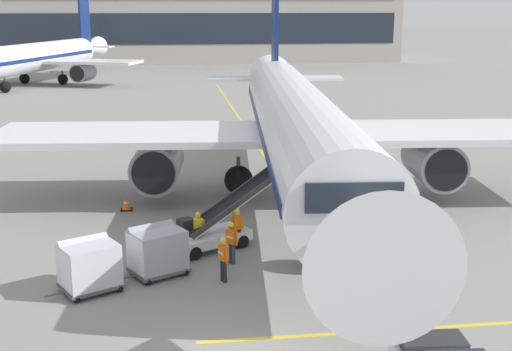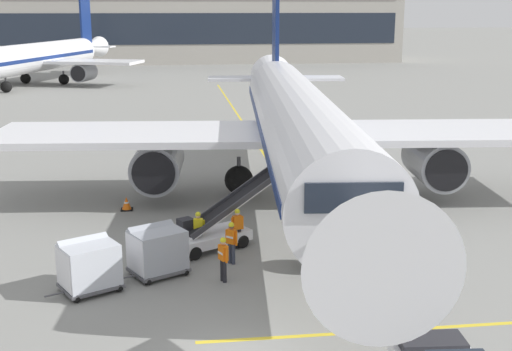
{
  "view_description": "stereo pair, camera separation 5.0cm",
  "coord_description": "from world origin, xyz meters",
  "px_view_note": "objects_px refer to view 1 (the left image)",
  "views": [
    {
      "loc": [
        -1.72,
        -17.58,
        10.03
      ],
      "look_at": [
        1.79,
        8.99,
        3.3
      ],
      "focal_mm": 47.44,
      "sensor_mm": 36.0,
      "label": 1
    },
    {
      "loc": [
        -1.67,
        -17.58,
        10.03
      ],
      "look_at": [
        1.79,
        8.99,
        3.3
      ],
      "focal_mm": 47.44,
      "sensor_mm": 36.0,
      "label": 2
    }
  ],
  "objects_px": {
    "parked_airplane": "(296,124)",
    "ground_crew_by_carts": "(223,256)",
    "baggage_cart_lead": "(157,250)",
    "ground_crew_wingwalker": "(237,226)",
    "safety_cone_engine_keepout": "(126,204)",
    "distant_airplane": "(39,58)",
    "ground_crew_by_loader": "(198,229)",
    "ground_crew_marshaller": "(231,240)",
    "baggage_cart_second": "(89,265)",
    "belt_loader": "(214,228)"
  },
  "relations": [
    {
      "from": "parked_airplane",
      "to": "ground_crew_by_carts",
      "type": "relative_size",
      "value": 24.23
    },
    {
      "from": "baggage_cart_lead",
      "to": "ground_crew_wingwalker",
      "type": "relative_size",
      "value": 1.59
    },
    {
      "from": "safety_cone_engine_keepout",
      "to": "distant_airplane",
      "type": "height_order",
      "value": "distant_airplane"
    },
    {
      "from": "safety_cone_engine_keepout",
      "to": "parked_airplane",
      "type": "bearing_deg",
      "value": 7.19
    },
    {
      "from": "ground_crew_by_loader",
      "to": "ground_crew_by_carts",
      "type": "height_order",
      "value": "same"
    },
    {
      "from": "ground_crew_marshaller",
      "to": "ground_crew_wingwalker",
      "type": "distance_m",
      "value": 1.82
    },
    {
      "from": "parked_airplane",
      "to": "distant_airplane",
      "type": "distance_m",
      "value": 62.01
    },
    {
      "from": "ground_crew_by_carts",
      "to": "ground_crew_marshaller",
      "type": "relative_size",
      "value": 1.0
    },
    {
      "from": "distant_airplane",
      "to": "ground_crew_by_loader",
      "type": "bearing_deg",
      "value": -75.0
    },
    {
      "from": "baggage_cart_second",
      "to": "ground_crew_marshaller",
      "type": "distance_m",
      "value": 5.69
    },
    {
      "from": "baggage_cart_lead",
      "to": "ground_crew_by_carts",
      "type": "relative_size",
      "value": 1.59
    },
    {
      "from": "belt_loader",
      "to": "ground_crew_by_loader",
      "type": "height_order",
      "value": "belt_loader"
    },
    {
      "from": "ground_crew_by_loader",
      "to": "safety_cone_engine_keepout",
      "type": "distance_m",
      "value": 7.32
    },
    {
      "from": "ground_crew_by_loader",
      "to": "ground_crew_by_carts",
      "type": "xyz_separation_m",
      "value": [
        0.77,
        -3.32,
        0.0
      ]
    },
    {
      "from": "baggage_cart_lead",
      "to": "ground_crew_by_carts",
      "type": "height_order",
      "value": "baggage_cart_lead"
    },
    {
      "from": "ground_crew_marshaller",
      "to": "distant_airplane",
      "type": "distance_m",
      "value": 69.36
    },
    {
      "from": "belt_loader",
      "to": "baggage_cart_lead",
      "type": "xyz_separation_m",
      "value": [
        -2.38,
        -2.71,
        0.13
      ]
    },
    {
      "from": "ground_crew_wingwalker",
      "to": "distant_airplane",
      "type": "bearing_deg",
      "value": 106.4
    },
    {
      "from": "ground_crew_marshaller",
      "to": "distant_airplane",
      "type": "xyz_separation_m",
      "value": [
        -18.7,
        66.74,
        2.53
      ]
    },
    {
      "from": "baggage_cart_second",
      "to": "ground_crew_wingwalker",
      "type": "distance_m",
      "value": 6.86
    },
    {
      "from": "ground_crew_by_carts",
      "to": "distant_airplane",
      "type": "bearing_deg",
      "value": 104.9
    },
    {
      "from": "ground_crew_by_carts",
      "to": "ground_crew_marshaller",
      "type": "xyz_separation_m",
      "value": [
        0.47,
        1.76,
        0.0
      ]
    },
    {
      "from": "parked_airplane",
      "to": "ground_crew_marshaller",
      "type": "height_order",
      "value": "parked_airplane"
    },
    {
      "from": "baggage_cart_second",
      "to": "ground_crew_by_carts",
      "type": "xyz_separation_m",
      "value": [
        4.87,
        0.19,
        -0.0
      ]
    },
    {
      "from": "ground_crew_by_carts",
      "to": "safety_cone_engine_keepout",
      "type": "distance_m",
      "value": 10.65
    },
    {
      "from": "ground_crew_by_loader",
      "to": "distant_airplane",
      "type": "xyz_separation_m",
      "value": [
        -17.46,
        65.18,
        2.53
      ]
    },
    {
      "from": "baggage_cart_lead",
      "to": "ground_crew_by_carts",
      "type": "bearing_deg",
      "value": -22.74
    },
    {
      "from": "baggage_cart_second",
      "to": "distant_airplane",
      "type": "relative_size",
      "value": 0.08
    },
    {
      "from": "distant_airplane",
      "to": "ground_crew_marshaller",
      "type": "bearing_deg",
      "value": -74.35
    },
    {
      "from": "baggage_cart_lead",
      "to": "parked_airplane",
      "type": "bearing_deg",
      "value": 53.73
    },
    {
      "from": "baggage_cart_lead",
      "to": "safety_cone_engine_keepout",
      "type": "relative_size",
      "value": 4.09
    },
    {
      "from": "ground_crew_marshaller",
      "to": "safety_cone_engine_keepout",
      "type": "xyz_separation_m",
      "value": [
        -4.58,
        8.04,
        -0.67
      ]
    },
    {
      "from": "ground_crew_by_carts",
      "to": "safety_cone_engine_keepout",
      "type": "xyz_separation_m",
      "value": [
        -4.11,
        9.8,
        -0.67
      ]
    },
    {
      "from": "ground_crew_wingwalker",
      "to": "safety_cone_engine_keepout",
      "type": "bearing_deg",
      "value": 128.55
    },
    {
      "from": "parked_airplane",
      "to": "belt_loader",
      "type": "distance_m",
      "value": 9.23
    },
    {
      "from": "baggage_cart_lead",
      "to": "safety_cone_engine_keepout",
      "type": "distance_m",
      "value": 8.95
    },
    {
      "from": "baggage_cart_second",
      "to": "distant_airplane",
      "type": "xyz_separation_m",
      "value": [
        -13.35,
        68.7,
        2.53
      ]
    },
    {
      "from": "baggage_cart_lead",
      "to": "baggage_cart_second",
      "type": "xyz_separation_m",
      "value": [
        -2.42,
        -1.22,
        0.0
      ]
    },
    {
      "from": "baggage_cart_second",
      "to": "ground_crew_by_loader",
      "type": "relative_size",
      "value": 1.59
    },
    {
      "from": "parked_airplane",
      "to": "baggage_cart_second",
      "type": "xyz_separation_m",
      "value": [
        -9.68,
        -11.12,
        -2.99
      ]
    },
    {
      "from": "ground_crew_by_loader",
      "to": "ground_crew_marshaller",
      "type": "distance_m",
      "value": 2.0
    },
    {
      "from": "ground_crew_by_carts",
      "to": "distant_airplane",
      "type": "distance_m",
      "value": 70.93
    },
    {
      "from": "belt_loader",
      "to": "ground_crew_by_loader",
      "type": "relative_size",
      "value": 3.0
    },
    {
      "from": "belt_loader",
      "to": "baggage_cart_lead",
      "type": "distance_m",
      "value": 3.61
    },
    {
      "from": "ground_crew_marshaller",
      "to": "safety_cone_engine_keepout",
      "type": "height_order",
      "value": "ground_crew_marshaller"
    },
    {
      "from": "baggage_cart_lead",
      "to": "ground_crew_marshaller",
      "type": "distance_m",
      "value": 3.01
    },
    {
      "from": "baggage_cart_second",
      "to": "ground_crew_by_loader",
      "type": "height_order",
      "value": "baggage_cart_second"
    },
    {
      "from": "parked_airplane",
      "to": "distant_airplane",
      "type": "xyz_separation_m",
      "value": [
        -23.03,
        57.57,
        -0.47
      ]
    },
    {
      "from": "baggage_cart_lead",
      "to": "baggage_cart_second",
      "type": "relative_size",
      "value": 1.0
    },
    {
      "from": "belt_loader",
      "to": "safety_cone_engine_keepout",
      "type": "distance_m",
      "value": 7.3
    }
  ]
}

